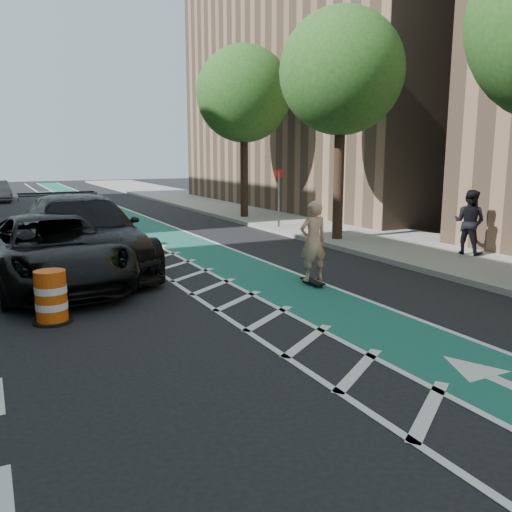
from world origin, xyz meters
TOP-DOWN VIEW (x-y plane):
  - ground at (0.00, 0.00)m, footprint 120.00×120.00m
  - bike_lane at (3.00, 10.00)m, footprint 2.00×90.00m
  - buffer_strip at (1.50, 10.00)m, footprint 1.40×90.00m
  - sidewalk_right at (9.50, 10.00)m, footprint 5.00×90.00m
  - curb_right at (7.05, 10.00)m, footprint 0.12×90.00m
  - building_right_far at (17.50, 20.00)m, footprint 14.00×22.00m
  - tree_r_c at (7.90, 8.00)m, footprint 4.20×4.20m
  - tree_r_d at (7.90, 16.00)m, footprint 4.20×4.20m
  - sign_post at (7.60, 12.00)m, footprint 0.35×0.08m
  - skateboard at (3.70, 3.30)m, footprint 0.28×0.85m
  - skateboarder at (3.70, 3.30)m, footprint 0.72×0.49m
  - suv_near at (-1.82, 6.08)m, footprint 3.26×6.23m
  - suv_far at (-0.93, 7.50)m, footprint 3.10×6.96m
  - pedestrian at (9.61, 4.02)m, footprint 0.99×1.12m
  - barrel_a at (-2.20, 3.00)m, footprint 0.72×0.72m

SIDE VIEW (x-z plane):
  - ground at x=0.00m, z-range 0.00..0.00m
  - buffer_strip at x=1.50m, z-range 0.00..0.01m
  - bike_lane at x=3.00m, z-range 0.00..0.01m
  - sidewalk_right at x=9.50m, z-range 0.00..0.15m
  - curb_right at x=7.05m, z-range 0.00..0.16m
  - skateboard at x=3.70m, z-range 0.04..0.15m
  - barrel_a at x=-2.20m, z-range -0.03..0.96m
  - suv_near at x=-1.82m, z-range 0.00..1.67m
  - suv_far at x=-0.93m, z-range 0.00..1.98m
  - skateboarder at x=3.70m, z-range 0.11..2.02m
  - pedestrian at x=9.61m, z-range 0.15..2.06m
  - sign_post at x=7.60m, z-range 0.11..2.59m
  - tree_r_c at x=7.90m, z-range 1.82..9.72m
  - tree_r_d at x=7.90m, z-range 1.82..9.72m
  - building_right_far at x=17.50m, z-range 0.00..19.00m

